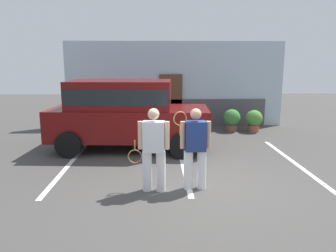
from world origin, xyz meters
The scene contains 10 objects.
ground_plane centered at (0.00, 0.00, 0.00)m, with size 40.00×40.00×0.00m, color #423F3D.
parking_stripe_0 centered at (-2.96, 1.50, 0.00)m, with size 0.12×4.40×0.01m, color silver.
parking_stripe_1 centered at (-0.06, 1.50, 0.00)m, with size 0.12×4.40×0.01m, color silver.
parking_stripe_2 centered at (2.85, 1.50, 0.00)m, with size 0.12×4.40×0.01m, color silver.
house_frontage centered at (0.00, 6.64, 1.59)m, with size 8.70×0.40×3.38m.
parked_suv centered at (-1.62, 3.01, 1.15)m, with size 4.71×2.40×2.05m.
tennis_player_man centered at (-0.78, -0.25, 0.87)m, with size 0.88×0.29×1.69m.
tennis_player_woman centered at (0.06, -0.18, 0.88)m, with size 0.76×0.27×1.67m.
potted_plant_by_porch centered at (2.09, 5.41, 0.47)m, with size 0.64×0.64×0.84m.
potted_plant_secondary centered at (2.90, 5.31, 0.45)m, with size 0.62×0.62×0.82m.
Camera 1 is at (-0.69, -6.50, 2.58)m, focal length 34.70 mm.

